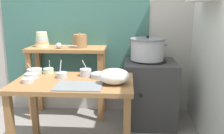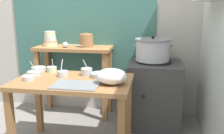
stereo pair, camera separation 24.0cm
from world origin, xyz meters
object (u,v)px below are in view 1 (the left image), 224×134
object	(u,v)px
stove_block	(149,92)
prep_bowl_3	(32,75)
prep_table	(74,92)
prep_bowl_5	(28,80)
plastic_bag	(114,76)
prep_bowl_4	(35,71)
prep_bowl_1	(100,75)
prep_bowl_0	(62,75)
prep_bowl_2	(86,72)
ladle	(59,46)
back_shelf_table	(67,65)
bowl_stack_enamel	(42,40)
clay_pot	(80,41)
prep_bowl_6	(49,71)
steamer_pot	(147,49)
serving_tray	(79,86)

from	to	relation	value
stove_block	prep_bowl_3	distance (m)	1.39
prep_table	prep_bowl_5	bearing A→B (deg)	-168.49
plastic_bag	prep_bowl_4	world-z (taller)	plastic_bag
prep_bowl_1	prep_bowl_0	bearing A→B (deg)	-174.89
prep_bowl_2	prep_bowl_5	size ratio (longest dim) A/B	1.49
ladle	prep_bowl_3	xyz separation A→B (m)	(-0.10, -0.67, -0.19)
prep_bowl_5	back_shelf_table	bearing A→B (deg)	81.15
prep_bowl_1	prep_bowl_4	xyz separation A→B (m)	(-0.68, 0.11, 0.00)
bowl_stack_enamel	prep_bowl_4	bearing A→B (deg)	-78.91
clay_pot	prep_table	bearing A→B (deg)	-83.80
plastic_bag	prep_bowl_0	distance (m)	0.54
clay_pot	prep_bowl_3	distance (m)	0.86
prep_bowl_2	prep_bowl_3	xyz separation A→B (m)	(-0.50, -0.12, -0.01)
stove_block	prep_bowl_4	xyz separation A→B (m)	(-1.21, -0.46, 0.36)
prep_bowl_0	prep_bowl_6	distance (m)	0.23
steamer_pot	ladle	distance (m)	1.04
bowl_stack_enamel	prep_bowl_1	size ratio (longest dim) A/B	1.06
stove_block	serving_tray	world-z (taller)	stove_block
bowl_stack_enamel	prep_bowl_3	world-z (taller)	bowl_stack_enamel
prep_table	steamer_pot	xyz separation A→B (m)	(0.72, 0.72, 0.30)
serving_tray	prep_bowl_5	world-z (taller)	prep_bowl_5
prep_bowl_6	serving_tray	bearing A→B (deg)	-46.43
prep_bowl_0	back_shelf_table	bearing A→B (deg)	99.72
clay_pot	prep_bowl_0	size ratio (longest dim) A/B	1.11
serving_tray	prep_bowl_5	size ratio (longest dim) A/B	3.61
stove_block	serving_tray	bearing A→B (deg)	-128.16
bowl_stack_enamel	prep_bowl_1	xyz separation A→B (m)	(0.81, -0.73, -0.24)
back_shelf_table	clay_pot	size ratio (longest dim) A/B	5.19
plastic_bag	prep_bowl_3	size ratio (longest dim) A/B	1.78
back_shelf_table	stove_block	distance (m)	1.07
serving_tray	prep_bowl_0	size ratio (longest dim) A/B	2.40
prep_table	bowl_stack_enamel	size ratio (longest dim) A/B	5.92
stove_block	plastic_bag	distance (m)	0.96
prep_bowl_5	prep_bowl_6	distance (m)	0.34
prep_bowl_3	prep_bowl_5	size ratio (longest dim) A/B	1.39
plastic_bag	prep_bowl_4	size ratio (longest dim) A/B	1.84
prep_bowl_1	prep_bowl_4	world-z (taller)	prep_bowl_4
plastic_bag	serving_tray	bearing A→B (deg)	-162.85
prep_bowl_6	plastic_bag	bearing A→B (deg)	-24.86
prep_bowl_4	steamer_pot	bearing A→B (deg)	22.40
ladle	prep_bowl_0	bearing A→B (deg)	-73.61
serving_tray	plastic_bag	bearing A→B (deg)	17.15
back_shelf_table	plastic_bag	distance (m)	1.11
bowl_stack_enamel	prep_bowl_4	distance (m)	0.67
stove_block	prep_bowl_0	xyz separation A→B (m)	(-0.90, -0.60, 0.37)
prep_bowl_3	prep_bowl_1	bearing A→B (deg)	5.70
stove_block	back_shelf_table	bearing A→B (deg)	172.75
prep_bowl_0	clay_pot	bearing A→B (deg)	86.73
clay_pot	prep_bowl_4	distance (m)	0.73
clay_pot	prep_bowl_3	world-z (taller)	clay_pot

